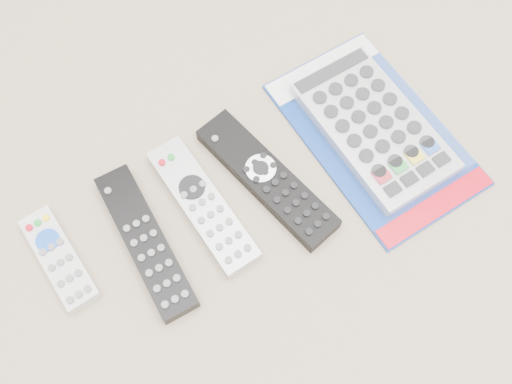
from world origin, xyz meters
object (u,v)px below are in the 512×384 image
remote_slim_black (146,242)px  remote_large_black (267,179)px  remote_small_grey (59,259)px  jumbo_remote_packaged (374,126)px  remote_silver_dvd (203,205)px

remote_slim_black → remote_large_black: (0.17, -0.01, 0.00)m
remote_small_grey → jumbo_remote_packaged: (0.43, -0.05, 0.01)m
remote_large_black → remote_silver_dvd: bearing=162.0°
jumbo_remote_packaged → remote_silver_dvd: bearing=174.4°
remote_small_grey → remote_large_black: remote_large_black is taller
remote_silver_dvd → remote_large_black: remote_large_black is taller
remote_slim_black → jumbo_remote_packaged: (0.33, -0.02, 0.01)m
remote_slim_black → remote_large_black: 0.17m
remote_silver_dvd → remote_large_black: size_ratio=0.88×
remote_slim_black → remote_large_black: same height
jumbo_remote_packaged → remote_slim_black: bearing=176.6°
remote_small_grey → jumbo_remote_packaged: jumbo_remote_packaged is taller
remote_slim_black → remote_large_black: size_ratio=0.93×
remote_small_grey → remote_large_black: size_ratio=0.61×
remote_small_grey → remote_slim_black: remote_slim_black is taller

